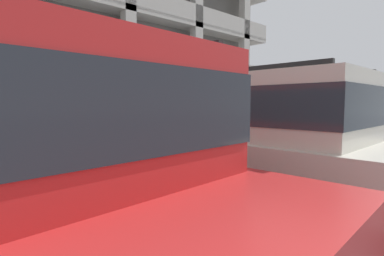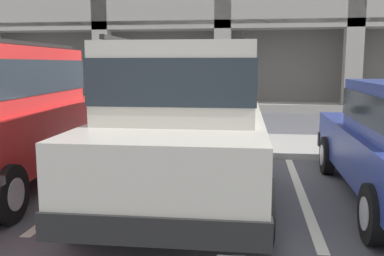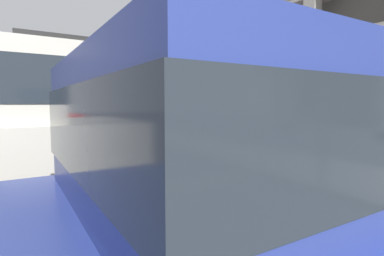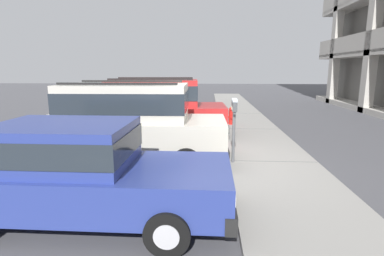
% 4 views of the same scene
% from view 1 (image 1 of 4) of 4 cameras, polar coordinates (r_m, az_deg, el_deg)
% --- Properties ---
extents(ground_plane, '(80.00, 80.00, 0.10)m').
position_cam_1_polar(ground_plane, '(6.21, -5.58, -10.74)').
color(ground_plane, '#4C4C51').
extents(sidewalk, '(40.00, 2.20, 0.12)m').
position_cam_1_polar(sidewalk, '(7.22, -11.95, -7.70)').
color(sidewalk, gray).
rests_on(sidewalk, ground_plane).
extents(parking_stall_lines, '(11.93, 4.80, 0.01)m').
position_cam_1_polar(parking_stall_lines, '(6.32, 13.40, -10.07)').
color(parking_stall_lines, silver).
rests_on(parking_stall_lines, ground_plane).
extents(silver_suv, '(2.09, 4.82, 2.03)m').
position_cam_1_polar(silver_suv, '(4.45, 11.80, -2.03)').
color(silver_suv, beige).
rests_on(silver_suv, ground_plane).
extents(red_sedan, '(2.21, 4.88, 2.03)m').
position_cam_1_polar(red_sedan, '(2.84, -26.24, -6.27)').
color(red_sedan, red).
rests_on(red_sedan, ground_plane).
extents(dark_hatchback, '(1.87, 4.49, 1.54)m').
position_cam_1_polar(dark_hatchback, '(6.98, 25.27, -2.16)').
color(dark_hatchback, navy).
rests_on(dark_hatchback, ground_plane).
extents(parking_meter_near, '(0.35, 0.12, 1.53)m').
position_cam_1_polar(parking_meter_near, '(6.32, -6.95, 1.60)').
color(parking_meter_near, '#595B60').
rests_on(parking_meter_near, sidewalk).
extents(parking_meter_far, '(0.15, 0.12, 1.44)m').
position_cam_1_polar(parking_meter_far, '(10.92, 18.85, 1.69)').
color(parking_meter_far, '#595B60').
rests_on(parking_meter_far, sidewalk).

